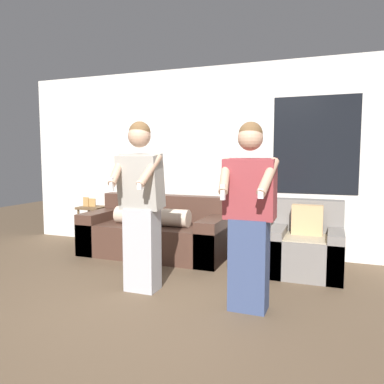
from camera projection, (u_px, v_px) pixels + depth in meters
name	position (u px, v px, depth m)	size (l,w,h in m)	color
ground_plane	(138.00, 322.00, 3.18)	(14.00, 14.00, 0.00)	brown
wall_back	(225.00, 160.00, 5.47)	(6.67, 0.07, 2.70)	silver
couch	(157.00, 233.00, 5.38)	(2.05, 0.97, 0.82)	#472D23
armchair	(306.00, 247.00, 4.50)	(0.84, 0.80, 0.86)	slate
side_table	(92.00, 213.00, 6.09)	(0.42, 0.35, 0.74)	brown
person_left	(141.00, 206.00, 3.85)	(0.50, 0.48, 1.76)	#B2B2B7
person_right	(249.00, 217.00, 3.36)	(0.52, 0.47, 1.71)	#384770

